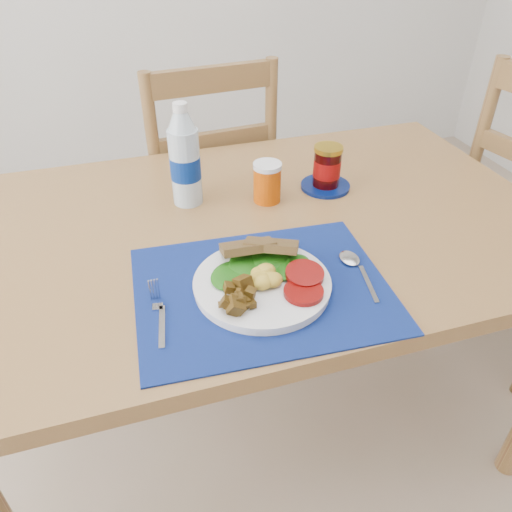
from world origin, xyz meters
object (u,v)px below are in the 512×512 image
Objects in this scene: breakfast_plate at (260,282)px; jam_on_saucer at (327,170)px; chair_far at (206,169)px; juice_glass at (267,183)px; water_bottle at (185,161)px.

jam_on_saucer reaches higher than breakfast_plate.
chair_far is 0.56m from juice_glass.
water_bottle is (-0.14, -0.47, 0.26)m from chair_far.
chair_far is 0.88m from breakfast_plate.
chair_far is 0.58m from jam_on_saucer.
water_bottle reaches higher than juice_glass.
chair_far is 9.22× the size of jam_on_saucer.
breakfast_plate is 0.36m from juice_glass.
water_bottle reaches higher than breakfast_plate.
juice_glass is 0.17m from jam_on_saucer.
chair_far is at bearing 73.28° from water_bottle.
chair_far reaches higher than jam_on_saucer.
breakfast_plate is at bearing -129.74° from jam_on_saucer.
juice_glass is (0.05, -0.52, 0.20)m from chair_far.
chair_far is 4.70× the size of water_bottle.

